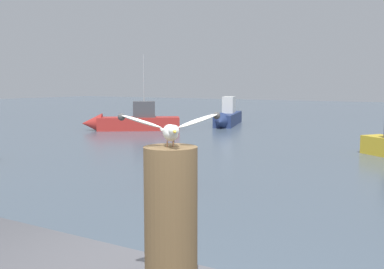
{
  "coord_description": "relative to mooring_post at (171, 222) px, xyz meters",
  "views": [
    {
      "loc": [
        1.74,
        -2.78,
        2.48
      ],
      "look_at": [
        0.19,
        -0.24,
        2.15
      ],
      "focal_mm": 43.09,
      "sensor_mm": 36.0,
      "label": 1
    }
  ],
  "objects": [
    {
      "name": "boat_navy",
      "position": [
        -10.69,
        21.69,
        -1.15
      ],
      "size": [
        2.54,
        5.32,
        1.73
      ],
      "color": "navy",
      "rests_on": "ground_plane"
    },
    {
      "name": "seagull",
      "position": [
        0.0,
        -0.0,
        0.58
      ],
      "size": [
        0.52,
        0.49,
        0.21
      ],
      "color": "tan",
      "rests_on": "mooring_post"
    },
    {
      "name": "channel_buoy",
      "position": [
        -4.54,
        6.82,
        -1.16
      ],
      "size": [
        0.56,
        0.56,
        1.33
      ],
      "color": "red",
      "rests_on": "ground_plane"
    },
    {
      "name": "boat_red",
      "position": [
        -13.77,
        16.5,
        -1.17
      ],
      "size": [
        4.73,
        3.87,
        4.08
      ],
      "color": "#B72D28",
      "rests_on": "ground_plane"
    },
    {
      "name": "mooring_post",
      "position": [
        0.0,
        0.0,
        0.0
      ],
      "size": [
        0.33,
        0.33,
        0.93
      ],
      "primitive_type": "cylinder",
      "color": "brown",
      "rests_on": "harbor_quay"
    }
  ]
}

